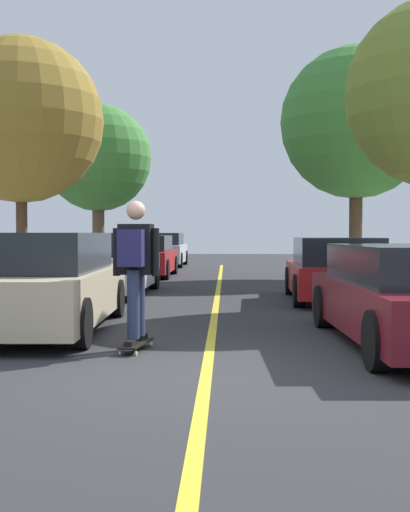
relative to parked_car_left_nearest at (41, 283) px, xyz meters
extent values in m
plane|color=#2D2D30|center=(2.52, -2.98, -0.71)|extent=(80.00, 80.00, 0.00)
cube|color=gold|center=(2.52, 1.02, -0.70)|extent=(0.12, 39.20, 0.01)
cube|color=#BCAD89|center=(0.00, 0.00, -0.18)|extent=(2.00, 4.68, 0.70)
cube|color=black|center=(0.00, -0.01, 0.45)|extent=(1.73, 2.95, 0.56)
cylinder|color=black|center=(0.92, -1.59, -0.39)|extent=(0.24, 0.65, 0.64)
cylinder|color=black|center=(0.84, 1.64, -0.39)|extent=(0.24, 0.65, 0.64)
cylinder|color=black|center=(-0.92, 1.60, -0.39)|extent=(0.24, 0.65, 0.64)
cube|color=#B7B7BC|center=(0.00, 5.88, -0.16)|extent=(1.89, 4.67, 0.73)
cube|color=black|center=(0.00, 5.98, 0.47)|extent=(1.64, 3.09, 0.53)
cylinder|color=black|center=(0.79, 4.25, -0.39)|extent=(0.24, 0.65, 0.64)
cylinder|color=black|center=(-0.87, 4.29, -0.39)|extent=(0.24, 0.65, 0.64)
cylinder|color=black|center=(0.87, 7.47, -0.39)|extent=(0.24, 0.65, 0.64)
cylinder|color=black|center=(-0.79, 7.51, -0.39)|extent=(0.24, 0.65, 0.64)
cube|color=maroon|center=(0.00, 12.34, -0.19)|extent=(1.91, 4.35, 0.67)
cube|color=black|center=(0.00, 12.40, 0.40)|extent=(1.67, 2.69, 0.50)
cylinder|color=black|center=(0.85, 10.86, -0.39)|extent=(0.23, 0.64, 0.64)
cylinder|color=black|center=(-0.89, 10.89, -0.39)|extent=(0.23, 0.64, 0.64)
cylinder|color=black|center=(0.89, 13.79, -0.39)|extent=(0.23, 0.64, 0.64)
cylinder|color=black|center=(-0.85, 13.81, -0.39)|extent=(0.23, 0.64, 0.64)
cube|color=#B7B7BC|center=(0.00, 19.50, -0.15)|extent=(1.80, 4.46, 0.75)
cube|color=black|center=(0.00, 19.42, 0.48)|extent=(1.57, 2.69, 0.51)
cylinder|color=black|center=(0.80, 17.98, -0.39)|extent=(0.23, 0.64, 0.64)
cylinder|color=black|center=(-0.83, 17.99, -0.39)|extent=(0.23, 0.64, 0.64)
cylinder|color=black|center=(0.83, 21.01, -0.39)|extent=(0.23, 0.64, 0.64)
cylinder|color=black|center=(-0.80, 21.03, -0.39)|extent=(0.23, 0.64, 0.64)
cube|color=maroon|center=(5.04, -1.17, -0.22)|extent=(1.85, 4.73, 0.62)
cube|color=black|center=(5.03, -1.12, 0.33)|extent=(1.60, 3.12, 0.48)
cylinder|color=black|center=(4.19, 0.44, -0.39)|extent=(0.24, 0.65, 0.64)
cylinder|color=black|center=(4.29, -2.83, -0.39)|extent=(0.24, 0.65, 0.64)
cube|color=maroon|center=(5.04, 4.59, -0.22)|extent=(1.99, 4.25, 0.60)
cube|color=black|center=(5.03, 4.41, 0.35)|extent=(1.72, 2.66, 0.56)
cylinder|color=black|center=(4.22, 6.02, -0.39)|extent=(0.24, 0.65, 0.64)
cylinder|color=black|center=(5.95, 5.96, -0.39)|extent=(0.24, 0.65, 0.64)
cylinder|color=black|center=(4.12, 3.23, -0.39)|extent=(0.24, 0.65, 0.64)
cylinder|color=black|center=(5.85, 3.17, -0.39)|extent=(0.24, 0.65, 0.64)
cylinder|color=#4C3823|center=(-1.74, 4.81, 0.74)|extent=(0.24, 0.24, 2.61)
sphere|color=olive|center=(-1.74, 4.81, 3.18)|extent=(3.58, 3.58, 3.58)
cylinder|color=brown|center=(-1.74, 13.66, 0.76)|extent=(0.42, 0.42, 2.66)
sphere|color=#3D7F33|center=(-1.74, 13.66, 3.34)|extent=(3.70, 3.70, 3.70)
cylinder|color=#4C3823|center=(6.78, 11.53, 1.23)|extent=(0.41, 0.41, 3.60)
sphere|color=#3D7F33|center=(6.78, 11.53, 4.18)|extent=(4.74, 4.74, 4.74)
cube|color=black|center=(1.63, -1.66, -0.61)|extent=(0.35, 0.86, 0.02)
cylinder|color=beige|center=(1.58, -1.31, -0.68)|extent=(0.03, 0.06, 0.06)
cylinder|color=beige|center=(1.77, -1.34, -0.68)|extent=(0.03, 0.06, 0.06)
cylinder|color=beige|center=(1.48, -1.98, -0.68)|extent=(0.03, 0.06, 0.06)
cylinder|color=beige|center=(1.67, -2.01, -0.68)|extent=(0.03, 0.06, 0.06)
cube|color=#99999E|center=(1.68, -1.33, -0.64)|extent=(0.10, 0.05, 0.02)
cube|color=#99999E|center=(1.57, -2.00, -0.64)|extent=(0.10, 0.05, 0.02)
cube|color=black|center=(1.66, -1.45, -0.57)|extent=(0.14, 0.27, 0.06)
cube|color=black|center=(1.59, -1.88, -0.57)|extent=(0.14, 0.27, 0.06)
cylinder|color=#283351|center=(1.64, -1.54, -0.13)|extent=(0.17, 0.17, 0.82)
cylinder|color=#283351|center=(1.61, -1.78, -0.13)|extent=(0.17, 0.17, 0.82)
cube|color=black|center=(1.63, -1.66, 0.53)|extent=(0.43, 0.28, 0.61)
sphere|color=tan|center=(1.63, -1.66, 1.00)|extent=(0.23, 0.23, 0.23)
cylinder|color=black|center=(1.38, -1.63, 0.49)|extent=(0.10, 0.10, 0.58)
cylinder|color=black|center=(1.87, -1.70, 0.49)|extent=(0.10, 0.10, 0.58)
cube|color=#1E1E4C|center=(1.59, -1.86, 0.55)|extent=(0.32, 0.22, 0.44)
camera|label=1|loc=(2.72, -9.82, 0.72)|focal=47.52mm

